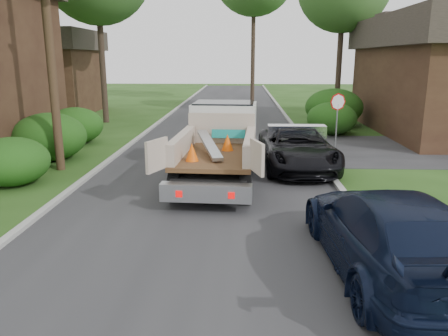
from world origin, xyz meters
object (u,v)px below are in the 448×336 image
stop_sign (337,109)px  black_pickup (297,148)px  utility_pole (47,20)px  navy_suv (389,233)px  house_left_far (43,71)px  flatbed_truck (221,138)px

stop_sign → black_pickup: size_ratio=0.46×
utility_pole → navy_suv: bearing=-38.9°
house_left_far → navy_suv: size_ratio=1.36×
stop_sign → house_left_far: (-18.70, 13.00, 1.27)m
utility_pole → house_left_far: size_ratio=1.32×
utility_pole → navy_suv: utility_pole is taller
house_left_far → black_pickup: (16.59, -16.39, -2.30)m
utility_pole → navy_suv: 12.69m
navy_suv → house_left_far: bearing=-57.8°
flatbed_truck → navy_suv: size_ratio=1.16×
stop_sign → flatbed_truck: size_ratio=0.38×
house_left_far → navy_suv: bearing=-54.8°
stop_sign → black_pickup: bearing=-121.8°
house_left_far → black_pickup: house_left_far is taller
stop_sign → navy_suv: (-1.40, -11.50, -0.97)m
black_pickup → flatbed_truck: bearing=-160.8°
black_pickup → utility_pole: bearing=-178.2°
utility_pole → black_pickup: bearing=4.2°
utility_pole → navy_suv: size_ratio=1.80×
flatbed_truck → navy_suv: 7.84m
black_pickup → navy_suv: bearing=-87.4°
house_left_far → navy_suv: 30.08m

